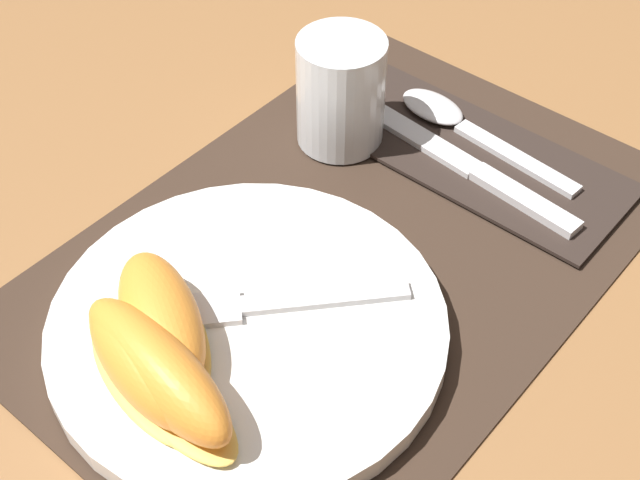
{
  "coord_description": "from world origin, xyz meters",
  "views": [
    {
      "loc": [
        -0.34,
        -0.27,
        0.46
      ],
      "look_at": [
        -0.02,
        0.01,
        0.02
      ],
      "focal_mm": 50.0,
      "sensor_mm": 36.0,
      "label": 1
    }
  ],
  "objects_px": {
    "knife": "(458,160)",
    "citrus_wedge_1": "(142,366)",
    "juice_glass": "(341,98)",
    "citrus_wedge_0": "(162,322)",
    "plate": "(246,326)",
    "spoon": "(454,120)",
    "citrus_wedge_2": "(154,370)",
    "fork": "(252,305)"
  },
  "relations": [
    {
      "from": "spoon",
      "to": "citrus_wedge_2",
      "type": "xyz_separation_m",
      "value": [
        -0.34,
        -0.02,
        0.03
      ]
    },
    {
      "from": "spoon",
      "to": "citrus_wedge_1",
      "type": "height_order",
      "value": "citrus_wedge_1"
    },
    {
      "from": "citrus_wedge_2",
      "to": "citrus_wedge_1",
      "type": "bearing_deg",
      "value": 104.46
    },
    {
      "from": "juice_glass",
      "to": "knife",
      "type": "bearing_deg",
      "value": -71.25
    },
    {
      "from": "citrus_wedge_0",
      "to": "plate",
      "type": "bearing_deg",
      "value": -30.39
    },
    {
      "from": "juice_glass",
      "to": "citrus_wedge_1",
      "type": "xyz_separation_m",
      "value": [
        -0.27,
        -0.07,
        -0.0
      ]
    },
    {
      "from": "plate",
      "to": "spoon",
      "type": "xyz_separation_m",
      "value": [
        0.26,
        0.02,
        -0.0
      ]
    },
    {
      "from": "spoon",
      "to": "citrus_wedge_2",
      "type": "relative_size",
      "value": 1.23
    },
    {
      "from": "knife",
      "to": "citrus_wedge_1",
      "type": "distance_m",
      "value": 0.3
    },
    {
      "from": "juice_glass",
      "to": "citrus_wedge_0",
      "type": "relative_size",
      "value": 0.72
    },
    {
      "from": "juice_glass",
      "to": "citrus_wedge_1",
      "type": "distance_m",
      "value": 0.28
    },
    {
      "from": "knife",
      "to": "spoon",
      "type": "bearing_deg",
      "value": 38.46
    },
    {
      "from": "citrus_wedge_1",
      "to": "plate",
      "type": "bearing_deg",
      "value": -7.13
    },
    {
      "from": "juice_glass",
      "to": "spoon",
      "type": "relative_size",
      "value": 0.52
    },
    {
      "from": "juice_glass",
      "to": "fork",
      "type": "bearing_deg",
      "value": -156.97
    },
    {
      "from": "citrus_wedge_0",
      "to": "citrus_wedge_2",
      "type": "distance_m",
      "value": 0.04
    },
    {
      "from": "plate",
      "to": "spoon",
      "type": "height_order",
      "value": "plate"
    },
    {
      "from": "fork",
      "to": "citrus_wedge_1",
      "type": "height_order",
      "value": "citrus_wedge_1"
    },
    {
      "from": "juice_glass",
      "to": "spoon",
      "type": "distance_m",
      "value": 0.1
    },
    {
      "from": "plate",
      "to": "citrus_wedge_1",
      "type": "bearing_deg",
      "value": 172.87
    },
    {
      "from": "plate",
      "to": "spoon",
      "type": "distance_m",
      "value": 0.26
    },
    {
      "from": "plate",
      "to": "citrus_wedge_0",
      "type": "bearing_deg",
      "value": 149.61
    },
    {
      "from": "plate",
      "to": "citrus_wedge_0",
      "type": "height_order",
      "value": "citrus_wedge_0"
    },
    {
      "from": "plate",
      "to": "knife",
      "type": "distance_m",
      "value": 0.23
    },
    {
      "from": "fork",
      "to": "citrus_wedge_2",
      "type": "height_order",
      "value": "citrus_wedge_2"
    },
    {
      "from": "fork",
      "to": "citrus_wedge_1",
      "type": "relative_size",
      "value": 1.23
    },
    {
      "from": "plate",
      "to": "citrus_wedge_2",
      "type": "relative_size",
      "value": 1.84
    },
    {
      "from": "citrus_wedge_0",
      "to": "spoon",
      "type": "bearing_deg",
      "value": -1.58
    },
    {
      "from": "fork",
      "to": "citrus_wedge_0",
      "type": "bearing_deg",
      "value": 155.78
    },
    {
      "from": "fork",
      "to": "knife",
      "type": "bearing_deg",
      "value": -3.74
    },
    {
      "from": "plate",
      "to": "juice_glass",
      "type": "bearing_deg",
      "value": 22.6
    },
    {
      "from": "juice_glass",
      "to": "knife",
      "type": "relative_size",
      "value": 0.39
    },
    {
      "from": "juice_glass",
      "to": "citrus_wedge_0",
      "type": "bearing_deg",
      "value": -167.14
    },
    {
      "from": "fork",
      "to": "citrus_wedge_0",
      "type": "xyz_separation_m",
      "value": [
        -0.05,
        0.02,
        0.02
      ]
    },
    {
      "from": "citrus_wedge_1",
      "to": "citrus_wedge_2",
      "type": "xyz_separation_m",
      "value": [
        0.0,
        -0.01,
        0.0
      ]
    },
    {
      "from": "juice_glass",
      "to": "fork",
      "type": "xyz_separation_m",
      "value": [
        -0.18,
        -0.08,
        -0.02
      ]
    },
    {
      "from": "juice_glass",
      "to": "citrus_wedge_0",
      "type": "xyz_separation_m",
      "value": [
        -0.24,
        -0.05,
        -0.01
      ]
    },
    {
      "from": "juice_glass",
      "to": "citrus_wedge_1",
      "type": "bearing_deg",
      "value": -165.17
    },
    {
      "from": "citrus_wedge_1",
      "to": "citrus_wedge_0",
      "type": "bearing_deg",
      "value": 28.85
    },
    {
      "from": "juice_glass",
      "to": "citrus_wedge_0",
      "type": "distance_m",
      "value": 0.24
    },
    {
      "from": "plate",
      "to": "spoon",
      "type": "relative_size",
      "value": 1.5
    },
    {
      "from": "citrus_wedge_0",
      "to": "citrus_wedge_1",
      "type": "bearing_deg",
      "value": -151.15
    }
  ]
}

